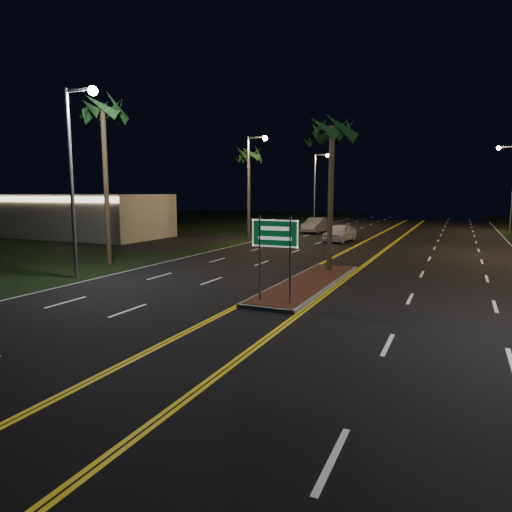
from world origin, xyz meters
The scene contains 14 objects.
ground centered at (0.00, 0.00, 0.00)m, with size 120.00×120.00×0.00m, color black.
grass_left centered at (-30.00, 25.00, 0.00)m, with size 40.00×110.00×0.01m, color black.
median_island centered at (0.00, 7.00, 0.08)m, with size 2.25×10.25×0.17m.
highway_sign centered at (0.00, 2.80, 2.40)m, with size 1.80×0.08×3.20m.
commercial_building centered at (-26.00, 19.99, 2.00)m, with size 15.00×8.12×4.00m.
streetlight_left_near centered at (-10.61, 4.00, 5.66)m, with size 1.91×0.44×9.00m.
streetlight_left_mid centered at (-10.61, 24.00, 5.66)m, with size 1.91×0.44×9.00m.
streetlight_left_far centered at (-10.61, 44.00, 5.66)m, with size 1.91×0.44×9.00m.
streetlight_right_far centered at (10.61, 42.00, 5.66)m, with size 1.91×0.44×9.00m.
palm_median centered at (0.00, 10.50, 7.28)m, with size 2.40×2.40×8.30m.
palm_left_near centered at (-12.50, 8.00, 8.68)m, with size 2.40×2.40×9.80m.
palm_left_far centered at (-12.80, 28.00, 7.75)m, with size 2.40×2.40×8.80m.
car_near centered at (-3.18, 25.82, 0.88)m, with size 2.28×5.31×1.77m, color white.
car_far centered at (-7.65, 33.54, 0.90)m, with size 2.30×5.37×1.79m, color #9E9FA7.
Camera 1 is at (6.12, -12.59, 4.18)m, focal length 32.00 mm.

